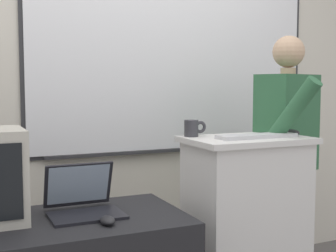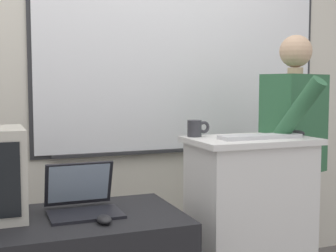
% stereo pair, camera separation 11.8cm
% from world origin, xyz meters
% --- Properties ---
extents(back_wall, '(6.40, 0.17, 2.87)m').
position_xyz_m(back_wall, '(0.02, 1.32, 1.44)').
color(back_wall, beige).
rests_on(back_wall, ground_plane).
extents(lectern_podium, '(0.65, 0.43, 1.03)m').
position_xyz_m(lectern_podium, '(0.46, 0.43, 0.52)').
color(lectern_podium, silver).
rests_on(lectern_podium, ground_plane).
extents(person_presenter, '(0.57, 0.62, 1.60)m').
position_xyz_m(person_presenter, '(0.87, 0.61, 0.91)').
color(person_presenter, '#333338').
rests_on(person_presenter, ground_plane).
extents(laptop, '(0.32, 0.30, 0.22)m').
position_xyz_m(laptop, '(-0.45, 0.40, 0.79)').
color(laptop, black).
rests_on(laptop, side_desk).
extents(wireless_keyboard, '(0.45, 0.11, 0.02)m').
position_xyz_m(wireless_keyboard, '(0.48, 0.38, 1.04)').
color(wireless_keyboard, silver).
rests_on(wireless_keyboard, lectern_podium).
extents(computer_mouse_by_laptop, '(0.06, 0.10, 0.03)m').
position_xyz_m(computer_mouse_by_laptop, '(-0.40, 0.18, 0.74)').
color(computer_mouse_by_laptop, black).
rests_on(computer_mouse_by_laptop, side_desk).
extents(computer_mouse_by_keyboard, '(0.06, 0.10, 0.03)m').
position_xyz_m(computer_mouse_by_keyboard, '(0.73, 0.40, 1.04)').
color(computer_mouse_by_keyboard, black).
rests_on(computer_mouse_by_keyboard, lectern_podium).
extents(coffee_mug, '(0.13, 0.08, 0.09)m').
position_xyz_m(coffee_mug, '(0.21, 0.58, 1.07)').
color(coffee_mug, '#333338').
rests_on(coffee_mug, lectern_podium).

